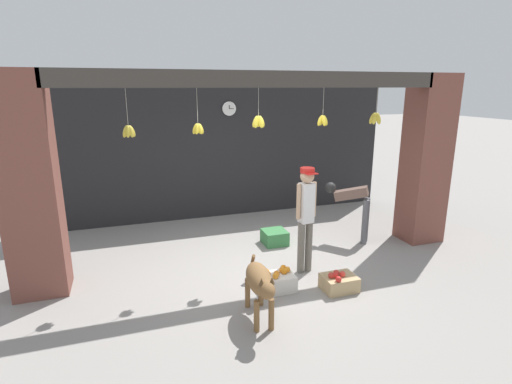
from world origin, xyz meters
The scene contains 13 objects.
ground_plane centered at (0.00, 0.00, 0.00)m, with size 60.00×60.00×0.00m, color gray.
shop_back_wall centered at (0.00, 2.90, 1.52)m, with size 7.75×0.12×3.05m, color #232326.
shop_pillar_left centered at (-3.23, 0.30, 1.52)m, with size 0.70×0.60×3.05m, color brown.
shop_pillar_right centered at (3.23, 0.30, 1.52)m, with size 0.70×0.60×3.05m, color brown.
storefront_awning centered at (0.00, 0.12, 2.89)m, with size 5.85×0.30×0.90m.
dog centered at (-0.55, -1.37, 0.52)m, with size 0.38×1.08×0.76m.
shopkeeper centered at (0.56, -0.31, 0.98)m, with size 0.34×0.28×1.67m.
worker_stooping centered at (1.96, 0.60, 0.73)m, with size 0.72×0.64×1.10m.
fruit_crate_oranges centered at (-0.05, -0.72, 0.13)m, with size 0.46×0.36×0.31m.
fruit_crate_apples centered at (0.77, -1.01, 0.12)m, with size 0.48×0.38×0.30m.
produce_box_green centered at (0.52, 0.91, 0.13)m, with size 0.43×0.43×0.26m, color #387A42.
water_bottle centered at (-0.38, -0.38, 0.11)m, with size 0.08×0.08×0.24m.
wall_clock centered at (0.19, 2.83, 2.37)m, with size 0.31×0.03×0.31m.
Camera 1 is at (-1.98, -5.54, 2.83)m, focal length 28.00 mm.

